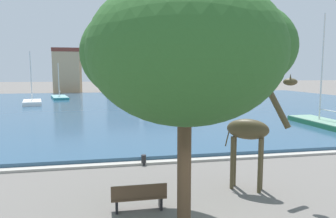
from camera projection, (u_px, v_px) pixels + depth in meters
harbor_water at (125, 106)px, 41.13m from camera, size 77.74×51.78×0.30m
quay_edge_coping at (157, 162)px, 15.67m from camera, size 77.74×0.50×0.12m
giraffe_statue at (251, 132)px, 11.93m from camera, size 2.26×1.79×4.45m
sailboat_white at (32, 103)px, 41.69m from camera, size 3.25×6.32×7.22m
sailboat_black at (162, 95)px, 56.93m from camera, size 1.78×9.35×6.54m
sailboat_teal at (59, 98)px, 51.43m from camera, size 3.83×8.29×5.99m
sailboat_green at (318, 123)px, 25.74m from camera, size 2.25×7.42×9.08m
sailboat_yellow at (191, 103)px, 39.72m from camera, size 2.01×8.19×8.82m
sailboat_grey at (183, 98)px, 50.99m from camera, size 2.59×8.64×8.81m
shade_tree at (180, 50)px, 8.51m from camera, size 5.84×7.11×6.94m
mooring_bollard at (144, 160)px, 15.38m from camera, size 0.24×0.24×0.50m
park_bench at (139, 196)px, 10.25m from camera, size 1.80×0.44×0.92m
townhouse_corner_house at (68, 71)px, 68.52m from camera, size 5.55×6.65×9.55m
townhouse_wide_warehouse at (122, 74)px, 70.53m from camera, size 7.04×6.73×8.09m
townhouse_end_terrace at (161, 74)px, 70.22m from camera, size 7.35×7.76×8.28m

